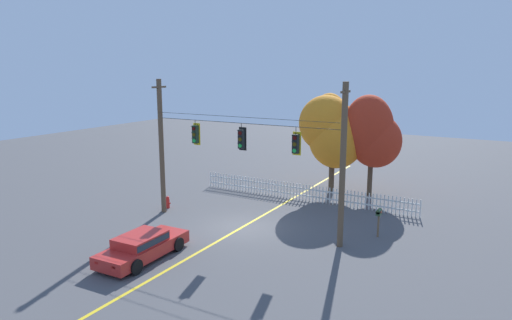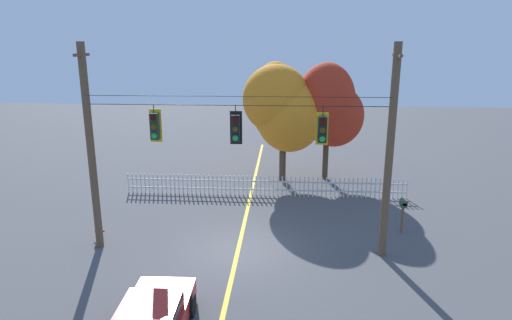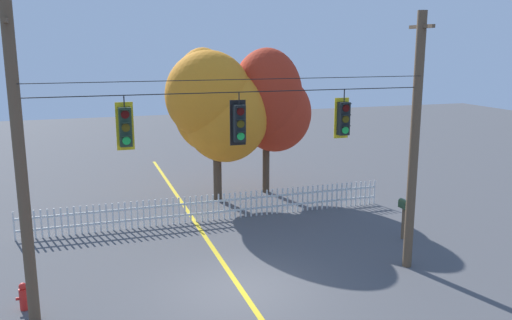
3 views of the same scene
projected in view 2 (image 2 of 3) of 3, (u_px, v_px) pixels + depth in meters
name	position (u px, v px, depth m)	size (l,w,h in m)	color
ground	(238.00, 250.00, 16.82)	(80.00, 80.00, 0.00)	#4C4C4F
lane_centerline_stripe	(238.00, 250.00, 16.82)	(0.16, 36.00, 0.01)	gold
signal_support_span	(237.00, 150.00, 15.80)	(11.05, 1.10, 7.70)	brown
traffic_signal_eastbound_side	(155.00, 126.00, 15.78)	(0.43, 0.38, 1.37)	black
traffic_signal_northbound_primary	(236.00, 128.00, 15.61)	(0.43, 0.38, 1.42)	black
traffic_signal_southbound_primary	(322.00, 129.00, 15.42)	(0.43, 0.38, 1.39)	black
white_picket_fence	(265.00, 186.00, 22.68)	(14.40, 0.06, 1.05)	silver
autumn_maple_near_fence	(281.00, 106.00, 24.21)	(4.43, 3.68, 6.67)	#473828
autumn_maple_mid	(329.00, 106.00, 24.42)	(3.73, 3.61, 6.66)	#473828
fire_hydrant	(100.00, 230.00, 17.76)	(0.38, 0.22, 0.74)	red
roadside_mailbox	(403.00, 205.00, 18.14)	(0.25, 0.44, 1.45)	brown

